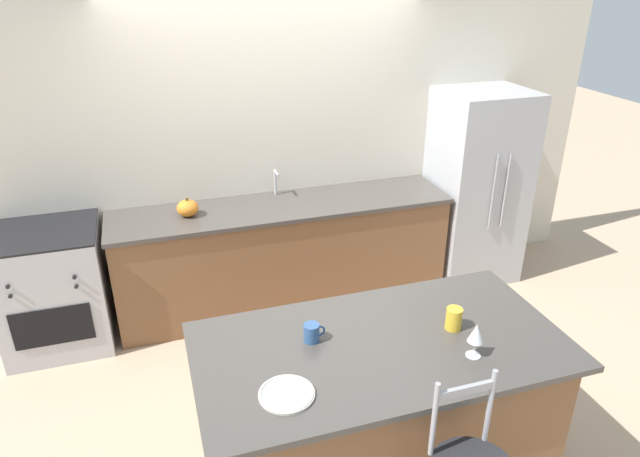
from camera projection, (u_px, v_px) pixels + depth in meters
ground_plane at (296, 323)px, 4.75m from camera, size 18.00×18.00×0.00m
wall_back at (271, 143)px, 4.78m from camera, size 6.00×0.07×2.70m
back_counter at (284, 253)px, 4.88m from camera, size 2.79×0.69×0.93m
sink_faucet at (276, 180)px, 4.80m from camera, size 0.02×0.13×0.22m
kitchen_island at (377, 414)px, 3.13m from camera, size 1.92×1.00×0.96m
refrigerator at (476, 187)px, 5.17m from camera, size 0.76×0.70×1.75m
oven_range at (54, 288)px, 4.34m from camera, size 0.75×0.72×0.96m
dinner_plate at (287, 394)px, 2.58m from camera, size 0.26×0.26×0.02m
wine_glass at (476, 334)px, 2.79m from camera, size 0.08×0.08×0.19m
coffee_mug at (312, 333)px, 2.93m from camera, size 0.12×0.08×0.10m
tumbler_cup at (454, 319)px, 3.03m from camera, size 0.09×0.09×0.12m
pumpkin_decoration at (188, 208)px, 4.43m from camera, size 0.17×0.17×0.15m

